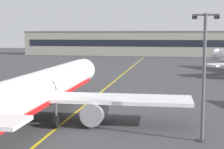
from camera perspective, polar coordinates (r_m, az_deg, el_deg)
The scene contains 4 objects.
taxiway_centreline at distance 51.89m, azimuth -2.80°, elevation -3.69°, with size 0.30×180.00×0.01m, color yellow.
airliner_foreground at distance 37.17m, azimuth -12.19°, elevation -2.69°, with size 32.17×41.50×11.65m.
apron_lamp_post at distance 30.64m, azimuth 14.88°, elevation -0.09°, with size 2.24×0.90×11.07m.
terminal_building at distance 152.38m, azimuth 8.99°, elevation 5.08°, with size 126.89×12.40×10.69m.
Camera 1 is at (12.45, -19.50, 9.31)m, focal length 55.54 mm.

